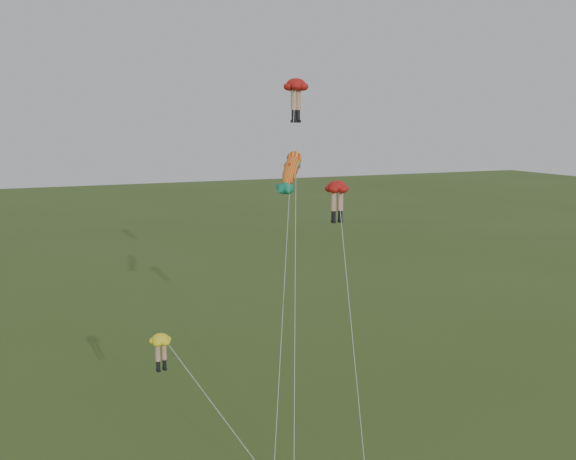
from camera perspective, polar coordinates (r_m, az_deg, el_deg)
name	(u,v)px	position (r m, az deg, el deg)	size (l,w,h in m)	color
legs_kite_red_high	(296,91)	(43.20, 0.69, 12.25)	(8.28, 14.62, 19.56)	#B31612
legs_kite_red_mid	(338,195)	(34.09, 4.44, 3.14)	(2.51, 7.43, 13.65)	#B31612
legs_kite_yellow	(165,348)	(29.73, -10.87, -10.24)	(5.24, 4.57, 7.35)	yellow
fish_kite	(291,170)	(35.55, 0.27, 5.32)	(4.21, 8.55, 15.34)	#F4A91E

